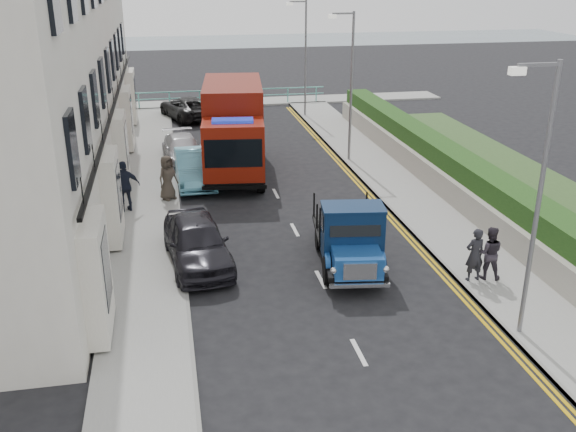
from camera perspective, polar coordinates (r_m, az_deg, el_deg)
The scene contains 22 objects.
ground at distance 17.92m, azimuth 4.45°, elevation -8.53°, with size 120.00×120.00×0.00m, color black.
pavement_west at distance 25.55m, azimuth -12.27°, elevation 0.61°, with size 2.40×38.00×0.12m, color gray.
pavement_east at distance 27.26m, azimuth 10.32°, elevation 2.10°, with size 2.60×38.00×0.12m, color gray.
promenade at distance 45.03m, azimuth -5.30°, elevation 10.00°, with size 30.00×2.50×0.12m, color gray.
sea_plane at distance 75.59m, azimuth -7.80°, elevation 14.48°, with size 120.00×120.00×0.00m, color slate.
terrace_west at distance 28.47m, azimuth -22.32°, elevation 16.38°, with size 6.31×30.20×14.25m.
garden_east at distance 27.74m, azimuth 14.14°, elevation 3.95°, with size 1.45×28.00×1.75m.
seafront_railing at distance 44.15m, azimuth -5.21°, elevation 10.46°, with size 13.00×0.08×1.11m.
lamp_near at distance 16.22m, azimuth 21.17°, elevation 2.23°, with size 1.23×0.18×7.00m.
lamp_mid at distance 30.55m, azimuth 5.45°, elevation 12.06°, with size 1.23×0.18×7.00m.
lamp_far at distance 40.15m, azimuth 1.40°, elevation 14.38°, with size 1.23×0.18×7.00m.
bedford_lorry at distance 19.76m, azimuth 5.63°, elevation -2.29°, with size 2.43×4.84×2.20m.
red_lorry at distance 29.37m, azimuth -4.88°, elevation 7.93°, with size 3.38×7.79×3.96m.
parked_car_front at distance 20.48m, azimuth -8.10°, elevation -2.27°, with size 1.83×4.54×1.55m, color black.
parked_car_mid at distance 28.18m, azimuth -8.31°, elevation 4.30°, with size 1.55×4.44×1.46m, color #62B6D2.
parked_car_rear at distance 31.50m, azimuth -9.31°, elevation 5.87°, with size 1.75×4.30×1.25m, color #B7B6BB.
seafront_car_left at distance 40.62m, azimuth -8.96°, elevation 9.48°, with size 2.28×4.94×1.37m, color black.
seafront_car_right at distance 41.33m, azimuth -4.09°, elevation 9.89°, with size 1.62×4.02×1.37m, color silver.
pedestrian_east_near at distance 19.75m, azimuth 16.27°, elevation -3.32°, with size 0.60×0.40×1.66m, color black.
pedestrian_east_far at distance 20.02m, azimuth 17.45°, elevation -3.13°, with size 0.80×0.62×1.65m, color #2E2932.
pedestrian_west_near at distance 25.07m, azimuth -14.28°, elevation 2.57°, with size 1.15×0.48×1.97m, color black.
pedestrian_west_far at distance 26.03m, azimuth -10.66°, elevation 3.37°, with size 0.88×0.57×1.81m, color #3C342B.
Camera 1 is at (-4.27, -14.94, 8.94)m, focal length 40.00 mm.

